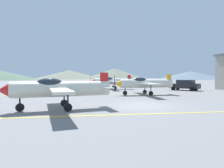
{
  "coord_description": "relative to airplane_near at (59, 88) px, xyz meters",
  "views": [
    {
      "loc": [
        -4.28,
        -13.53,
        2.12
      ],
      "look_at": [
        -0.89,
        10.0,
        1.2
      ],
      "focal_mm": 30.62,
      "sensor_mm": 36.0,
      "label": 1
    }
  ],
  "objects": [
    {
      "name": "hill_centerright",
      "position": [
        27.22,
        149.14,
        3.24
      ],
      "size": [
        52.92,
        52.92,
        9.18
      ],
      "primitive_type": "cone",
      "color": "slate",
      "rests_on": "ground_plane"
    },
    {
      "name": "airplane_mid",
      "position": [
        8.52,
        8.8,
        0.0
      ],
      "size": [
        6.95,
        8.02,
        2.41
      ],
      "color": "silver",
      "rests_on": "ground_plane"
    },
    {
      "name": "hill_centerleft",
      "position": [
        -11.54,
        159.4,
        2.5
      ],
      "size": [
        61.4,
        61.4,
        7.72
      ],
      "primitive_type": "cone",
      "color": "slate",
      "rests_on": "ground_plane"
    },
    {
      "name": "car_sedan",
      "position": [
        16.98,
        14.86,
        -0.51
      ],
      "size": [
        4.17,
        4.43,
        1.62
      ],
      "color": "black",
      "rests_on": "ground_plane"
    },
    {
      "name": "apron_line_far",
      "position": [
        5.94,
        9.75,
        -1.35
      ],
      "size": [
        80.0,
        0.16,
        0.01
      ],
      "primitive_type": "cube",
      "color": "yellow",
      "rests_on": "ground_plane"
    },
    {
      "name": "hill_right",
      "position": [
        83.92,
        126.33,
        1.8
      ],
      "size": [
        51.41,
        51.41,
        6.31
      ],
      "primitive_type": "cone",
      "color": "slate",
      "rests_on": "ground_plane"
    },
    {
      "name": "ground_plane",
      "position": [
        5.94,
        0.89,
        -1.36
      ],
      "size": [
        400.0,
        400.0,
        0.0
      ],
      "primitive_type": "plane",
      "color": "slate"
    },
    {
      "name": "airplane_near",
      "position": [
        0.0,
        0.0,
        0.0
      ],
      "size": [
        7.04,
        8.02,
        2.41
      ],
      "color": "silver",
      "rests_on": "ground_plane"
    },
    {
      "name": "apron_line_near",
      "position": [
        5.94,
        -2.33,
        -1.35
      ],
      "size": [
        80.0,
        0.16,
        0.01
      ],
      "primitive_type": "cube",
      "color": "yellow",
      "rests_on": "ground_plane"
    },
    {
      "name": "airplane_far",
      "position": [
        6.18,
        19.24,
        0.0
      ],
      "size": [
        6.96,
        8.03,
        2.41
      ],
      "color": "silver",
      "rests_on": "ground_plane"
    }
  ]
}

